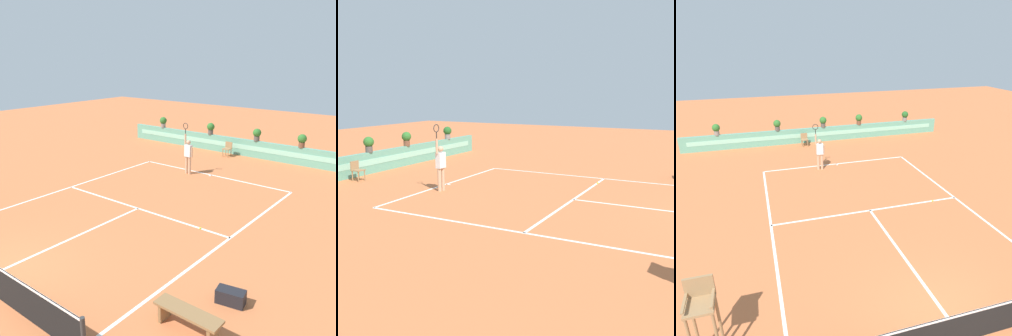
# 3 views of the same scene
# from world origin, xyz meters

# --- Properties ---
(ground_plane) EXTENTS (60.00, 60.00, 0.00)m
(ground_plane) POSITION_xyz_m (0.00, 6.00, 0.00)
(ground_plane) COLOR #C66B3D
(court_lines) EXTENTS (8.32, 11.94, 0.01)m
(court_lines) POSITION_xyz_m (0.00, 6.72, 0.00)
(court_lines) COLOR white
(court_lines) RESTS_ON ground
(back_wall_barrier) EXTENTS (18.00, 0.21, 1.00)m
(back_wall_barrier) POSITION_xyz_m (0.00, 16.39, 0.50)
(back_wall_barrier) COLOR #60A88E
(back_wall_barrier) RESTS_ON ground
(ball_kid_chair) EXTENTS (0.44, 0.44, 0.85)m
(ball_kid_chair) POSITION_xyz_m (-1.21, 15.66, 0.48)
(ball_kid_chair) COLOR #99754C
(ball_kid_chair) RESTS_ON ground
(tennis_player) EXTENTS (0.62, 0.25, 2.58)m
(tennis_player) POSITION_xyz_m (-1.07, 11.36, 1.05)
(tennis_player) COLOR tan
(tennis_player) RESTS_ON ground
(tennis_ball_near_baseline) EXTENTS (0.07, 0.07, 0.07)m
(tennis_ball_near_baseline) POSITION_xyz_m (2.96, 6.36, 0.03)
(tennis_ball_near_baseline) COLOR #CCE033
(tennis_ball_near_baseline) RESTS_ON ground
(potted_plant_right) EXTENTS (0.48, 0.48, 0.72)m
(potted_plant_right) POSITION_xyz_m (2.87, 16.39, 1.41)
(potted_plant_right) COLOR brown
(potted_plant_right) RESTS_ON back_wall_barrier
(potted_plant_centre) EXTENTS (0.48, 0.48, 0.72)m
(potted_plant_centre) POSITION_xyz_m (0.26, 16.39, 1.41)
(potted_plant_centre) COLOR #514C47
(potted_plant_centre) RESTS_ON back_wall_barrier
(potted_plant_far_right) EXTENTS (0.48, 0.48, 0.72)m
(potted_plant_far_right) POSITION_xyz_m (6.49, 16.39, 1.41)
(potted_plant_far_right) COLOR gray
(potted_plant_far_right) RESTS_ON back_wall_barrier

